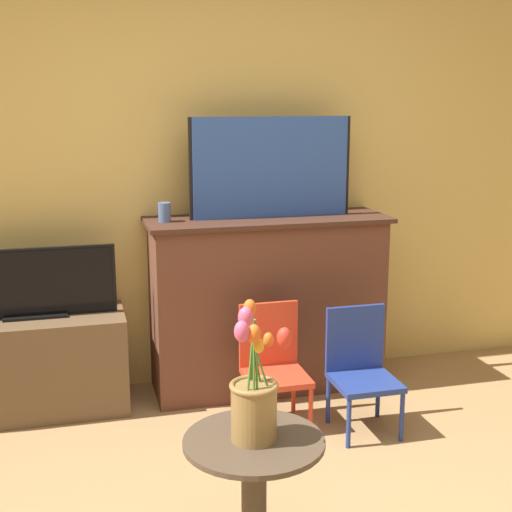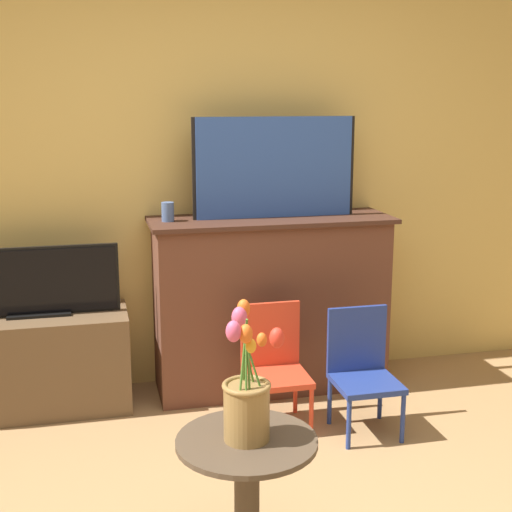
# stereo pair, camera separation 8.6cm
# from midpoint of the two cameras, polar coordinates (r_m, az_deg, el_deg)

# --- Properties ---
(wall_back) EXTENTS (8.00, 0.06, 2.70)m
(wall_back) POSITION_cam_midpoint_polar(r_m,az_deg,el_deg) (4.25, -5.33, 7.64)
(wall_back) COLOR #E0BC66
(wall_back) RESTS_ON ground
(fireplace_mantel) EXTENTS (1.40, 0.49, 1.04)m
(fireplace_mantel) POSITION_cam_midpoint_polar(r_m,az_deg,el_deg) (4.23, 0.29, -3.63)
(fireplace_mantel) COLOR brown
(fireplace_mantel) RESTS_ON ground
(painting) EXTENTS (0.95, 0.03, 0.57)m
(painting) POSITION_cam_midpoint_polar(r_m,az_deg,el_deg) (4.09, 0.62, 7.10)
(painting) COLOR black
(painting) RESTS_ON fireplace_mantel
(mantel_candle) EXTENTS (0.07, 0.07, 0.11)m
(mantel_candle) POSITION_cam_midpoint_polar(r_m,az_deg,el_deg) (4.00, -7.95, 3.49)
(mantel_candle) COLOR #4C6699
(mantel_candle) RESTS_ON fireplace_mantel
(tv_stand) EXTENTS (0.94, 0.44, 0.55)m
(tv_stand) POSITION_cam_midpoint_polar(r_m,az_deg,el_deg) (4.17, -17.53, -8.26)
(tv_stand) COLOR brown
(tv_stand) RESTS_ON ground
(tv_monitor) EXTENTS (0.87, 0.12, 0.38)m
(tv_monitor) POSITION_cam_midpoint_polar(r_m,az_deg,el_deg) (4.04, -17.95, -2.16)
(tv_monitor) COLOR black
(tv_monitor) RESTS_ON tv_stand
(chair_red) EXTENTS (0.32, 0.32, 0.64)m
(chair_red) POSITION_cam_midpoint_polar(r_m,az_deg,el_deg) (3.82, 0.70, -8.41)
(chair_red) COLOR red
(chair_red) RESTS_ON ground
(chair_blue) EXTENTS (0.32, 0.32, 0.64)m
(chair_blue) POSITION_cam_midpoint_polar(r_m,az_deg,el_deg) (3.80, 7.71, -8.68)
(chair_blue) COLOR navy
(chair_blue) RESTS_ON ground
(side_table) EXTENTS (0.51, 0.51, 0.53)m
(side_table) POSITION_cam_midpoint_polar(r_m,az_deg,el_deg) (2.69, -1.13, -17.96)
(side_table) COLOR #4C3D2D
(side_table) RESTS_ON ground
(vase_tulips) EXTENTS (0.21, 0.25, 0.48)m
(vase_tulips) POSITION_cam_midpoint_polar(r_m,az_deg,el_deg) (2.54, -1.14, -11.20)
(vase_tulips) COLOR olive
(vase_tulips) RESTS_ON side_table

